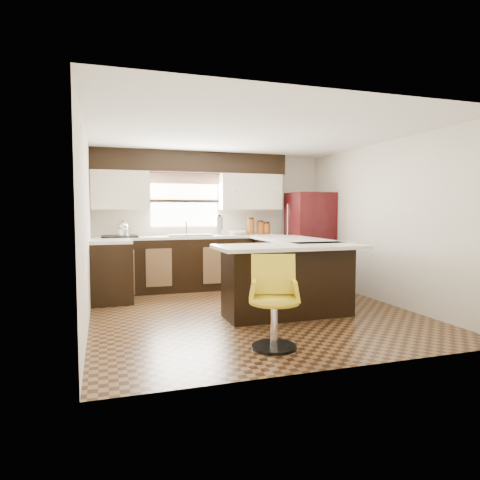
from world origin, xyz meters
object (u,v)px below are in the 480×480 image
object	(u,v)px
peninsula_return	(288,282)
bar_chair	(274,303)
refrigerator	(310,239)
peninsula_long	(293,270)

from	to	relation	value
peninsula_return	bar_chair	distance (m)	1.34
peninsula_return	refrigerator	size ratio (longest dim) A/B	0.97
peninsula_long	peninsula_return	bearing A→B (deg)	-118.30
peninsula_return	peninsula_long	bearing A→B (deg)	61.70
peninsula_long	peninsula_return	size ratio (longest dim) A/B	1.18
peninsula_long	peninsula_return	xyz separation A→B (m)	(-0.53, -0.97, 0.00)
peninsula_long	bar_chair	size ratio (longest dim) A/B	2.09
peninsula_long	refrigerator	xyz separation A→B (m)	(0.81, 1.03, 0.40)
refrigerator	bar_chair	bearing A→B (deg)	-122.42
peninsula_return	bar_chair	world-z (taller)	bar_chair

